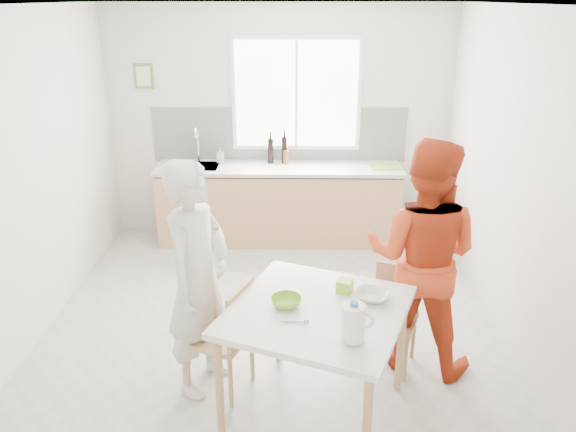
# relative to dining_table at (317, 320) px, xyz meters

# --- Properties ---
(ground) EXTENTS (4.50, 4.50, 0.00)m
(ground) POSITION_rel_dining_table_xyz_m (-0.35, 1.09, -0.76)
(ground) COLOR #B7B7B2
(ground) RESTS_ON ground
(room_shell) EXTENTS (4.50, 4.50, 4.50)m
(room_shell) POSITION_rel_dining_table_xyz_m (-0.35, 1.09, 0.89)
(room_shell) COLOR silver
(room_shell) RESTS_ON ground
(window) EXTENTS (1.50, 0.06, 1.30)m
(window) POSITION_rel_dining_table_xyz_m (-0.15, 3.32, 0.94)
(window) COLOR white
(window) RESTS_ON room_shell
(backsplash) EXTENTS (3.00, 0.02, 0.65)m
(backsplash) POSITION_rel_dining_table_xyz_m (-0.35, 3.33, 0.47)
(backsplash) COLOR white
(backsplash) RESTS_ON room_shell
(picture_frame) EXTENTS (0.22, 0.03, 0.28)m
(picture_frame) POSITION_rel_dining_table_xyz_m (-1.90, 3.32, 1.14)
(picture_frame) COLOR #598C3F
(picture_frame) RESTS_ON room_shell
(kitchen_counter) EXTENTS (2.84, 0.64, 1.37)m
(kitchen_counter) POSITION_rel_dining_table_xyz_m (-0.35, 3.04, -0.34)
(kitchen_counter) COLOR tan
(kitchen_counter) RESTS_ON ground
(dining_table) EXTENTS (1.43, 1.43, 0.85)m
(dining_table) POSITION_rel_dining_table_xyz_m (0.00, 0.00, 0.00)
(dining_table) COLOR white
(dining_table) RESTS_ON ground
(chair_left) EXTENTS (0.53, 0.53, 0.88)m
(chair_left) POSITION_rel_dining_table_xyz_m (-0.64, 0.25, -0.27)
(chair_left) COLOR tan
(chair_left) RESTS_ON ground
(chair_far) EXTENTS (0.49, 0.49, 0.81)m
(chair_far) POSITION_rel_dining_table_xyz_m (0.62, 0.63, -0.31)
(chair_far) COLOR tan
(chair_far) RESTS_ON ground
(person_white) EXTENTS (0.63, 0.75, 1.76)m
(person_white) POSITION_rel_dining_table_xyz_m (-0.84, 0.33, 0.12)
(person_white) COLOR silver
(person_white) RESTS_ON ground
(person_red) EXTENTS (1.09, 0.97, 1.84)m
(person_red) POSITION_rel_dining_table_xyz_m (0.81, 0.64, 0.16)
(person_red) COLOR red
(person_red) RESTS_ON ground
(bowl_green) EXTENTS (0.26, 0.26, 0.06)m
(bowl_green) POSITION_rel_dining_table_xyz_m (-0.20, 0.03, 0.12)
(bowl_green) COLOR #78B92A
(bowl_green) RESTS_ON dining_table
(bowl_white) EXTENTS (0.29, 0.29, 0.05)m
(bowl_white) POSITION_rel_dining_table_xyz_m (0.37, 0.12, 0.11)
(bowl_white) COLOR silver
(bowl_white) RESTS_ON dining_table
(milk_jug) EXTENTS (0.19, 0.14, 0.25)m
(milk_jug) POSITION_rel_dining_table_xyz_m (0.20, -0.38, 0.22)
(milk_jug) COLOR white
(milk_jug) RESTS_ON dining_table
(green_box) EXTENTS (0.13, 0.13, 0.09)m
(green_box) POSITION_rel_dining_table_xyz_m (0.20, 0.22, 0.13)
(green_box) COLOR #9BC52D
(green_box) RESTS_ON dining_table
(spoon) EXTENTS (0.16, 0.02, 0.01)m
(spoon) POSITION_rel_dining_table_xyz_m (-0.15, -0.18, 0.10)
(spoon) COLOR #A5A5AA
(spoon) RESTS_ON dining_table
(cutting_board) EXTENTS (0.36, 0.27, 0.01)m
(cutting_board) POSITION_rel_dining_table_xyz_m (0.87, 3.02, 0.17)
(cutting_board) COLOR #78BC2B
(cutting_board) RESTS_ON kitchen_counter
(wine_bottle_a) EXTENTS (0.07, 0.07, 0.32)m
(wine_bottle_a) POSITION_rel_dining_table_xyz_m (-0.29, 3.18, 0.32)
(wine_bottle_a) COLOR black
(wine_bottle_a) RESTS_ON kitchen_counter
(wine_bottle_b) EXTENTS (0.07, 0.07, 0.30)m
(wine_bottle_b) POSITION_rel_dining_table_xyz_m (-0.45, 3.18, 0.31)
(wine_bottle_b) COLOR black
(wine_bottle_b) RESTS_ON kitchen_counter
(jar_amber) EXTENTS (0.06, 0.06, 0.16)m
(jar_amber) POSITION_rel_dining_table_xyz_m (-0.27, 3.15, 0.24)
(jar_amber) COLOR brown
(jar_amber) RESTS_ON kitchen_counter
(soap_bottle) EXTENTS (0.08, 0.08, 0.17)m
(soap_bottle) POSITION_rel_dining_table_xyz_m (-1.04, 3.20, 0.25)
(soap_bottle) COLOR #999999
(soap_bottle) RESTS_ON kitchen_counter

